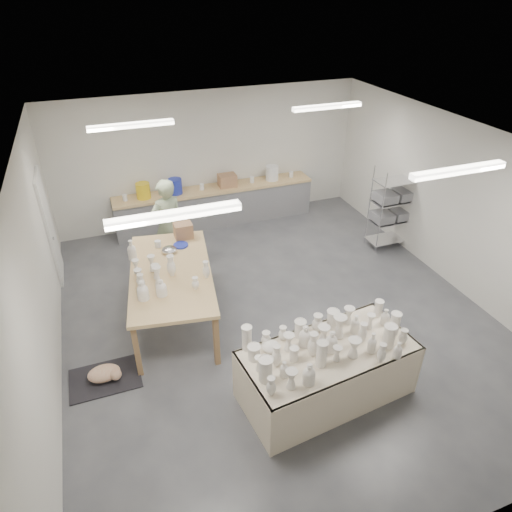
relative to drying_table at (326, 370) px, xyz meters
name	(u,v)px	position (x,y,z in m)	size (l,w,h in m)	color
room	(270,206)	(-0.08, 1.94, 1.60)	(8.00, 8.02, 3.00)	#424449
back_counter	(215,204)	(0.02, 5.54, 0.03)	(4.60, 0.60, 1.24)	tan
wire_shelf	(393,207)	(3.23, 3.26, 0.46)	(0.88, 0.48, 1.80)	silver
drying_table	(326,370)	(0.00, 0.00, 0.00)	(2.44, 1.35, 1.19)	olive
work_table	(169,270)	(-1.63, 2.42, 0.49)	(1.67, 2.73, 1.33)	tan
rug	(105,378)	(-2.87, 1.34, -0.45)	(1.00, 0.70, 0.02)	black
cat	(106,373)	(-2.85, 1.33, -0.34)	(0.54, 0.46, 0.20)	white
potter	(168,225)	(-1.35, 4.02, 0.48)	(0.68, 0.45, 1.88)	#99AC85
red_stool	(168,247)	(-1.35, 4.29, -0.14)	(0.49, 0.49, 0.35)	#A82718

